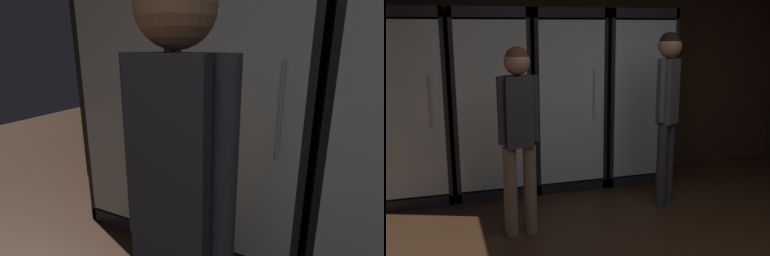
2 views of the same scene
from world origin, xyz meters
The scene contains 3 objects.
cooler_far_left centered at (-1.93, 2.73, 0.94)m, with size 0.77×0.61×1.91m.
cooler_left centered at (-1.12, 2.73, 0.93)m, with size 0.77×0.61×1.91m.
shopper_far centered at (-1.02, 1.56, 0.96)m, with size 0.34×0.21×1.58m.
Camera 1 is at (-0.65, 0.91, 1.36)m, focal length 26.98 mm.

